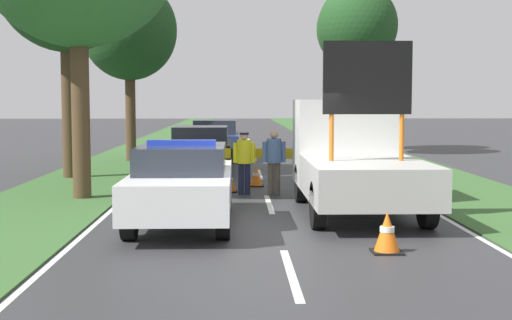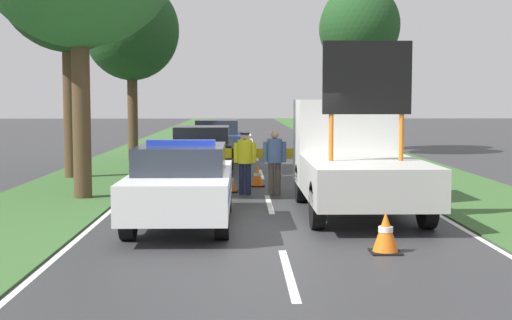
# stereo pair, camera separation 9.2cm
# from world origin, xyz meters

# --- Properties ---
(ground_plane) EXTENTS (160.00, 160.00, 0.00)m
(ground_plane) POSITION_xyz_m (0.00, 0.00, 0.00)
(ground_plane) COLOR #333335
(lane_markings) EXTENTS (6.98, 56.79, 0.01)m
(lane_markings) POSITION_xyz_m (0.00, 10.47, 0.00)
(lane_markings) COLOR silver
(lane_markings) RESTS_ON ground
(grass_verge_left) EXTENTS (3.20, 120.00, 0.03)m
(grass_verge_left) POSITION_xyz_m (-5.14, 20.00, 0.01)
(grass_verge_left) COLOR #38602D
(grass_verge_left) RESTS_ON ground
(grass_verge_right) EXTENTS (3.20, 120.00, 0.03)m
(grass_verge_right) POSITION_xyz_m (5.14, 20.00, 0.01)
(grass_verge_right) COLOR #38602D
(grass_verge_right) RESTS_ON ground
(police_car) EXTENTS (1.84, 4.96, 1.62)m
(police_car) POSITION_xyz_m (-1.77, 0.70, 0.80)
(police_car) COLOR white
(police_car) RESTS_ON ground
(work_truck) EXTENTS (2.27, 5.53, 3.50)m
(work_truck) POSITION_xyz_m (1.77, 2.44, 1.16)
(work_truck) COLOR white
(work_truck) RESTS_ON ground
(road_barrier) EXTENTS (2.69, 0.08, 1.12)m
(road_barrier) POSITION_xyz_m (0.01, 5.57, 0.92)
(road_barrier) COLOR black
(road_barrier) RESTS_ON ground
(police_officer) EXTENTS (0.57, 0.36, 1.58)m
(police_officer) POSITION_xyz_m (-0.55, 5.02, 0.94)
(police_officer) COLOR #191E38
(police_officer) RESTS_ON ground
(pedestrian_civilian) EXTENTS (0.58, 0.37, 1.62)m
(pedestrian_civilian) POSITION_xyz_m (0.20, 4.95, 0.95)
(pedestrian_civilian) COLOR brown
(pedestrian_civilian) RESTS_ON ground
(traffic_cone_near_police) EXTENTS (0.41, 0.41, 0.58)m
(traffic_cone_near_police) POSITION_xyz_m (-0.20, 6.70, 0.28)
(traffic_cone_near_police) COLOR black
(traffic_cone_near_police) RESTS_ON ground
(traffic_cone_centre_front) EXTENTS (0.48, 0.48, 0.66)m
(traffic_cone_centre_front) POSITION_xyz_m (-2.63, 3.72, 0.32)
(traffic_cone_centre_front) COLOR black
(traffic_cone_centre_front) RESTS_ON ground
(traffic_cone_near_truck) EXTENTS (0.40, 0.40, 0.56)m
(traffic_cone_near_truck) POSITION_xyz_m (-0.93, 5.51, 0.28)
(traffic_cone_near_truck) COLOR black
(traffic_cone_near_truck) RESTS_ON ground
(traffic_cone_behind_barrier) EXTENTS (0.51, 0.51, 0.70)m
(traffic_cone_behind_barrier) POSITION_xyz_m (1.91, 5.36, 0.35)
(traffic_cone_behind_barrier) COLOR black
(traffic_cone_behind_barrier) RESTS_ON ground
(traffic_cone_lane_edge) EXTENTS (0.47, 0.47, 0.65)m
(traffic_cone_lane_edge) POSITION_xyz_m (1.59, -1.92, 0.32)
(traffic_cone_lane_edge) COLOR black
(traffic_cone_lane_edge) RESTS_ON ground
(queued_car_sedan_black) EXTENTS (1.92, 4.41, 1.54)m
(queued_car_sedan_black) POSITION_xyz_m (-1.88, 10.04, 0.82)
(queued_car_sedan_black) COLOR black
(queued_car_sedan_black) RESTS_ON ground
(queued_car_hatch_blue) EXTENTS (1.85, 4.13, 1.59)m
(queued_car_hatch_blue) POSITION_xyz_m (-1.58, 15.43, 0.81)
(queued_car_hatch_blue) COLOR navy
(queued_car_hatch_blue) RESTS_ON ground
(roadside_tree_near_left) EXTENTS (3.37, 3.37, 7.31)m
(roadside_tree_near_left) POSITION_xyz_m (4.43, 17.73, 5.49)
(roadside_tree_near_left) COLOR #4C3823
(roadside_tree_near_left) RESTS_ON ground
(roadside_tree_near_right) EXTENTS (3.50, 3.50, 7.50)m
(roadside_tree_near_right) POSITION_xyz_m (4.73, 20.43, 5.62)
(roadside_tree_near_right) COLOR #4C3823
(roadside_tree_near_right) RESTS_ON ground
(roadside_tree_mid_left) EXTENTS (3.63, 3.63, 6.95)m
(roadside_tree_mid_left) POSITION_xyz_m (-4.82, 14.85, 5.00)
(roadside_tree_mid_left) COLOR #4C3823
(roadside_tree_mid_left) RESTS_ON ground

